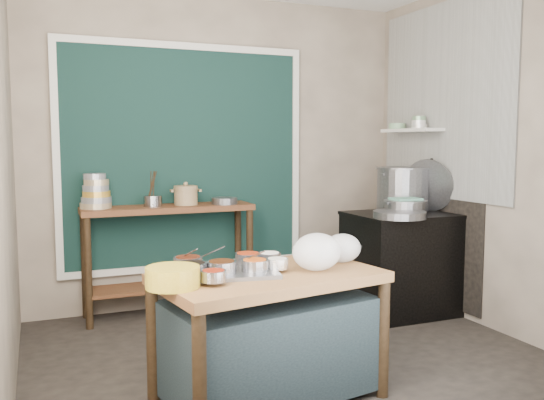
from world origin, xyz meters
name	(u,v)px	position (x,y,z in m)	size (l,w,h in m)	color
floor	(287,356)	(0.00, 0.00, -0.01)	(3.50, 3.00, 0.02)	#2C2722
back_wall	(221,152)	(0.00, 1.51, 1.40)	(3.50, 0.02, 2.80)	gray
left_wall	(3,158)	(-1.76, 0.00, 1.40)	(0.02, 3.00, 2.80)	gray
right_wall	(489,154)	(1.76, 0.00, 1.40)	(0.02, 3.00, 2.80)	gray
curtain_panel	(185,158)	(-0.35, 1.47, 1.35)	(2.10, 0.02, 1.90)	black
curtain_frame	(185,158)	(-0.35, 1.46, 1.35)	(2.22, 0.03, 2.02)	beige
tile_panel	(443,101)	(1.74, 0.55, 1.85)	(0.02, 1.70, 1.70)	#B2B2AA
soot_patch	(433,229)	(1.74, 0.65, 0.70)	(0.01, 1.30, 1.30)	black
wall_shelf	(412,130)	(1.63, 0.85, 1.60)	(0.22, 0.70, 0.03)	beige
prep_table	(269,336)	(-0.38, -0.60, 0.38)	(1.25, 0.72, 0.75)	brown
back_counter	(169,260)	(-0.55, 1.28, 0.47)	(1.45, 0.40, 0.95)	brown
stove_block	(403,265)	(1.35, 0.55, 0.42)	(0.90, 0.68, 0.85)	black
stove_top	(404,215)	(1.35, 0.55, 0.86)	(0.92, 0.69, 0.03)	black
condiment_tray	(233,273)	(-0.59, -0.57, 0.76)	(0.49, 0.35, 0.02)	gray
condiment_bowls	(227,265)	(-0.61, -0.55, 0.80)	(0.67, 0.49, 0.07)	gray
yellow_basin	(173,277)	(-0.96, -0.73, 0.80)	(0.28, 0.28, 0.11)	gold
saucepan	(326,250)	(0.09, -0.40, 0.81)	(0.22, 0.22, 0.12)	gray
plastic_bag_a	(317,252)	(-0.10, -0.66, 0.86)	(0.29, 0.25, 0.22)	white
plastic_bag_b	(342,248)	(0.15, -0.51, 0.84)	(0.24, 0.20, 0.18)	white
bowl_stack	(96,193)	(-1.14, 1.30, 1.08)	(0.25, 0.25, 0.29)	tan
utensil_cup	(153,201)	(-0.68, 1.26, 1.00)	(0.15, 0.15, 0.09)	gray
ceramic_crock	(186,196)	(-0.39, 1.28, 1.02)	(0.22, 0.22, 0.15)	#967952
wide_bowl	(224,201)	(-0.07, 1.22, 0.98)	(0.23, 0.23, 0.06)	gray
stock_pot	(403,189)	(1.47, 0.74, 1.07)	(0.50, 0.50, 0.39)	gray
pot_lid	(429,185)	(1.63, 0.58, 1.11)	(0.47, 0.47, 0.02)	gray
steamer	(406,207)	(1.31, 0.47, 0.94)	(0.38, 0.38, 0.12)	gray
green_cloth	(406,199)	(1.31, 0.47, 1.01)	(0.23, 0.18, 0.02)	#5A9A77
shallow_pan	(400,215)	(1.12, 0.29, 0.91)	(0.43, 0.43, 0.06)	gray
shelf_bowl_stack	(419,123)	(1.63, 0.75, 1.67)	(0.14, 0.14, 0.11)	silver
shelf_bowl_green	(397,126)	(1.63, 1.09, 1.64)	(0.16, 0.16, 0.06)	gray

